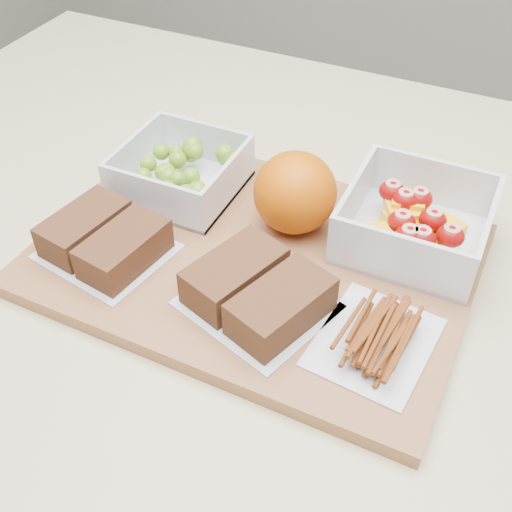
% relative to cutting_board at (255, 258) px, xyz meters
% --- Properties ---
extents(counter, '(1.20, 0.90, 0.90)m').
position_rel_cutting_board_xyz_m(counter, '(0.03, -0.00, -0.46)').
color(counter, beige).
rests_on(counter, ground).
extents(cutting_board, '(0.43, 0.31, 0.02)m').
position_rel_cutting_board_xyz_m(cutting_board, '(0.00, 0.00, 0.00)').
color(cutting_board, '#98643F').
rests_on(cutting_board, counter).
extents(grape_container, '(0.12, 0.12, 0.05)m').
position_rel_cutting_board_xyz_m(grape_container, '(-0.12, 0.06, 0.03)').
color(grape_container, silver).
rests_on(grape_container, cutting_board).
extents(fruit_container, '(0.14, 0.14, 0.06)m').
position_rel_cutting_board_xyz_m(fruit_container, '(0.14, 0.08, 0.03)').
color(fruit_container, silver).
rests_on(fruit_container, cutting_board).
extents(orange, '(0.08, 0.08, 0.08)m').
position_rel_cutting_board_xyz_m(orange, '(0.02, 0.06, 0.05)').
color(orange, '#C75504').
rests_on(orange, cutting_board).
extents(sandwich_bag_left, '(0.13, 0.12, 0.04)m').
position_rel_cutting_board_xyz_m(sandwich_bag_left, '(-0.13, -0.06, 0.03)').
color(sandwich_bag_left, silver).
rests_on(sandwich_bag_left, cutting_board).
extents(sandwich_bag_center, '(0.15, 0.14, 0.04)m').
position_rel_cutting_board_xyz_m(sandwich_bag_center, '(0.03, -0.06, 0.03)').
color(sandwich_bag_center, silver).
rests_on(sandwich_bag_center, cutting_board).
extents(pretzel_bag, '(0.10, 0.12, 0.03)m').
position_rel_cutting_board_xyz_m(pretzel_bag, '(0.14, -0.06, 0.02)').
color(pretzel_bag, silver).
rests_on(pretzel_bag, cutting_board).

